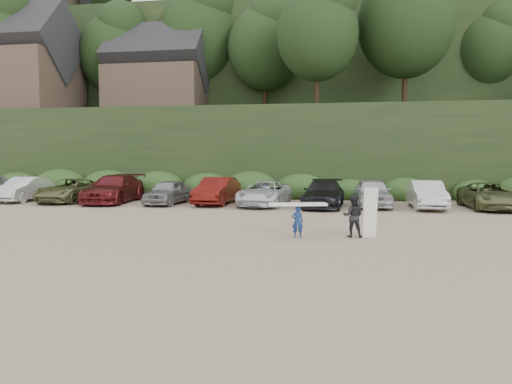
# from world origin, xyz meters

# --- Properties ---
(ground) EXTENTS (120.00, 120.00, 0.00)m
(ground) POSITION_xyz_m (0.00, 0.00, 0.00)
(ground) COLOR tan
(ground) RESTS_ON ground
(hillside_backdrop) EXTENTS (90.00, 41.50, 28.00)m
(hillside_backdrop) POSITION_xyz_m (-0.26, 35.93, 11.22)
(hillside_backdrop) COLOR black
(hillside_backdrop) RESTS_ON ground
(parked_cars) EXTENTS (34.00, 5.69, 1.61)m
(parked_cars) POSITION_xyz_m (-2.03, 9.96, 0.73)
(parked_cars) COLOR #B9B9BE
(parked_cars) RESTS_ON ground
(child_surfer) EXTENTS (2.05, 1.01, 1.18)m
(child_surfer) POSITION_xyz_m (2.19, 0.02, 0.80)
(child_surfer) COLOR navy
(child_surfer) RESTS_ON ground
(adult_surfer) EXTENTS (1.19, 0.58, 1.71)m
(adult_surfer) POSITION_xyz_m (4.10, 0.44, 0.74)
(adult_surfer) COLOR black
(adult_surfer) RESTS_ON ground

